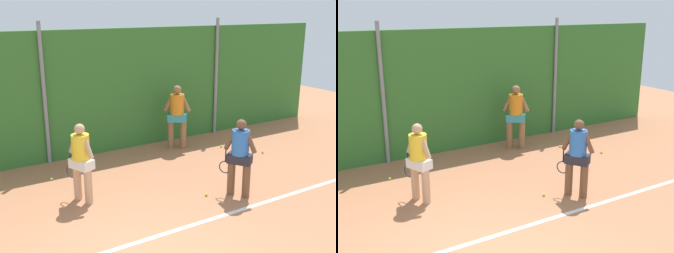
% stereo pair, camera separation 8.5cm
% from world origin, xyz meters
% --- Properties ---
extents(ground_plane, '(28.72, 28.72, 0.00)m').
position_xyz_m(ground_plane, '(0.00, 1.71, 0.00)').
color(ground_plane, '#B2704C').
extents(hedge_fence_backdrop, '(18.67, 0.25, 3.40)m').
position_xyz_m(hedge_fence_backdrop, '(0.00, 5.83, 1.70)').
color(hedge_fence_backdrop, '#33702D').
rests_on(hedge_fence_backdrop, ground_plane).
extents(fence_post_center, '(0.10, 0.10, 3.63)m').
position_xyz_m(fence_post_center, '(0.00, 5.66, 1.82)').
color(fence_post_center, gray).
rests_on(fence_post_center, ground_plane).
extents(fence_post_right, '(0.10, 0.10, 3.63)m').
position_xyz_m(fence_post_right, '(5.38, 5.66, 1.82)').
color(fence_post_right, gray).
rests_on(fence_post_right, ground_plane).
extents(court_baseline_paint, '(13.64, 0.10, 0.01)m').
position_xyz_m(court_baseline_paint, '(0.00, 1.06, 0.00)').
color(court_baseline_paint, white).
rests_on(court_baseline_paint, ground_plane).
extents(player_foreground_near, '(0.56, 0.65, 1.71)m').
position_xyz_m(player_foreground_near, '(2.98, 1.62, 0.96)').
color(player_foreground_near, brown).
rests_on(player_foreground_near, ground_plane).
extents(player_midcourt, '(0.46, 0.72, 1.70)m').
position_xyz_m(player_midcourt, '(-0.00, 3.08, 0.95)').
color(player_midcourt, tan).
rests_on(player_midcourt, ground_plane).
extents(player_backcourt_far, '(0.66, 0.57, 1.84)m').
position_xyz_m(player_backcourt_far, '(3.50, 4.95, 1.04)').
color(player_backcourt_far, '#8C603D').
rests_on(player_backcourt_far, ground_plane).
extents(tennis_ball_1, '(0.07, 0.07, 0.07)m').
position_xyz_m(tennis_ball_1, '(0.46, 4.68, 0.03)').
color(tennis_ball_1, '#CCDB33').
rests_on(tennis_ball_1, ground_plane).
extents(tennis_ball_2, '(0.07, 0.07, 0.07)m').
position_xyz_m(tennis_ball_2, '(4.64, 4.34, 0.03)').
color(tennis_ball_2, '#CCDB33').
rests_on(tennis_ball_2, ground_plane).
extents(tennis_ball_3, '(0.07, 0.07, 0.07)m').
position_xyz_m(tennis_ball_3, '(2.37, 1.94, 0.03)').
color(tennis_ball_3, '#CCDB33').
rests_on(tennis_ball_3, ground_plane).
extents(tennis_ball_5, '(0.07, 0.07, 0.07)m').
position_xyz_m(tennis_ball_5, '(5.34, 3.34, 0.03)').
color(tennis_ball_5, '#CCDB33').
rests_on(tennis_ball_5, ground_plane).
extents(tennis_ball_6, '(0.07, 0.07, 0.07)m').
position_xyz_m(tennis_ball_6, '(-0.28, 4.51, 0.03)').
color(tennis_ball_6, '#CCDB33').
rests_on(tennis_ball_6, ground_plane).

